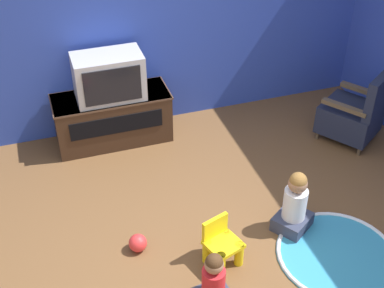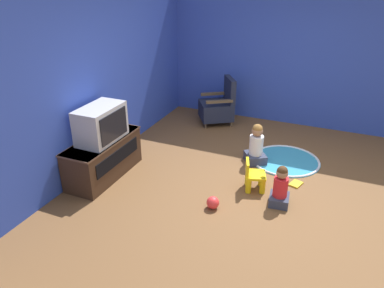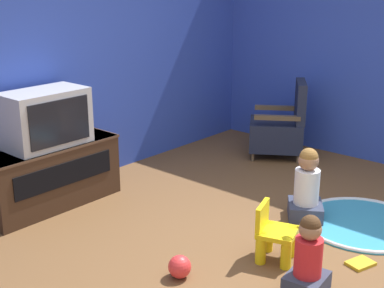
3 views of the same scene
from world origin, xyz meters
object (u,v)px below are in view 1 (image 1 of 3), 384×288
Objects in this scene: child_watching_left at (213,284)px; toy_ball at (138,243)px; tv_cabinet at (113,117)px; black_armchair at (354,114)px; television at (109,77)px; yellow_kid_chair at (222,246)px; child_watching_center at (295,205)px.

child_watching_left reaches higher than toy_ball.
tv_cabinet is at bearing 89.95° from child_watching_left.
television is at bearing -51.45° from black_armchair.
toy_ball is (-0.15, -1.79, -0.22)m from tv_cabinet.
child_watching_left is (0.29, -2.57, -0.06)m from tv_cabinet.
yellow_kid_chair is (0.52, -2.16, -0.12)m from tv_cabinet.
yellow_kid_chair is 0.67× the size of child_watching_center.
child_watching_center is at bearing 23.64° from child_watching_left.
toy_ball is at bearing -15.37° from black_armchair.
tv_cabinet is 2.00× the size of child_watching_center.
toy_ball is at bearing 139.04° from child_watching_center.
child_watching_center is at bearing -56.39° from tv_cabinet.
child_watching_left is 1.18m from child_watching_center.
child_watching_center is (1.02, 0.59, 0.04)m from child_watching_left.
toy_ball is at bearing 133.41° from yellow_kid_chair.
yellow_kid_chair is at bearing -2.38° from black_armchair.
black_armchair is at bearing 29.50° from child_watching_left.
television is 1.70× the size of yellow_kid_chair.
tv_cabinet is at bearing 85.41° from yellow_kid_chair.
black_armchair reaches higher than child_watching_left.
child_watching_center is (0.79, 0.18, 0.10)m from yellow_kid_chair.
yellow_kid_chair is at bearing -76.37° from tv_cabinet.
child_watching_center is at bearing -7.10° from toy_ball.
child_watching_center is (1.31, -1.98, -0.02)m from tv_cabinet.
television is (-0.00, -0.02, 0.54)m from tv_cabinet.
toy_ball is (-0.67, 0.36, -0.10)m from yellow_kid_chair.
toy_ball is at bearing -94.83° from television.
black_armchair is 1.39× the size of child_watching_center.
black_armchair reaches higher than child_watching_center.
child_watching_center is at bearing 6.18° from black_armchair.
tv_cabinet is at bearing 89.74° from child_watching_center.
television reaches higher than yellow_kid_chair.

